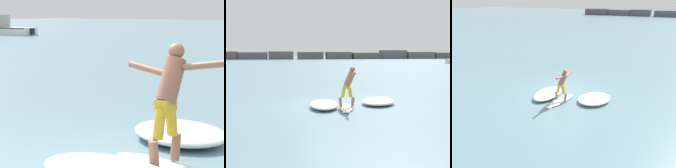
# 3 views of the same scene
# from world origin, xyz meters

# --- Properties ---
(ground_plane) EXTENTS (200.00, 200.00, 0.00)m
(ground_plane) POSITION_xyz_m (0.00, 0.00, 0.00)
(ground_plane) COLOR slate
(surfboard) EXTENTS (0.92, 2.12, 0.23)m
(surfboard) POSITION_xyz_m (0.32, -0.85, 0.05)
(surfboard) COLOR white
(surfboard) RESTS_ON ground
(surfer) EXTENTS (0.72, 1.57, 1.64)m
(surfer) POSITION_xyz_m (0.42, -0.81, 1.06)
(surfer) COLOR #9A6249
(surfer) RESTS_ON surfboard
(wave_foam_at_tail) EXTENTS (2.08, 2.27, 0.28)m
(wave_foam_at_tail) POSITION_xyz_m (1.86, -0.08, 0.14)
(wave_foam_at_tail) COLOR white
(wave_foam_at_tail) RESTS_ON ground
(wave_foam_at_nose) EXTENTS (1.26, 2.14, 0.29)m
(wave_foam_at_nose) POSITION_xyz_m (-0.59, -0.57, 0.14)
(wave_foam_at_nose) COLOR white
(wave_foam_at_nose) RESTS_ON ground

